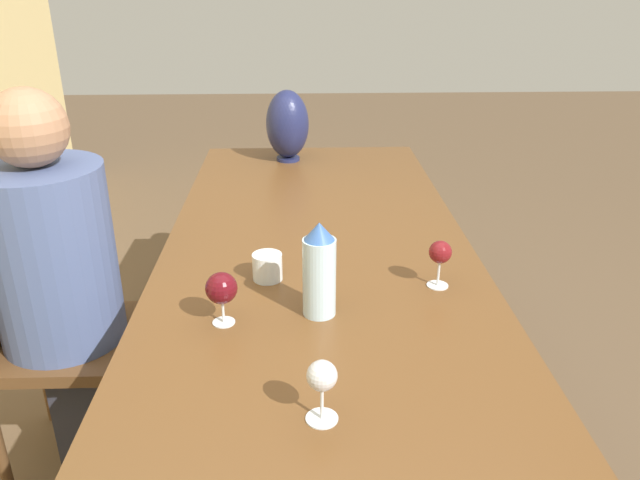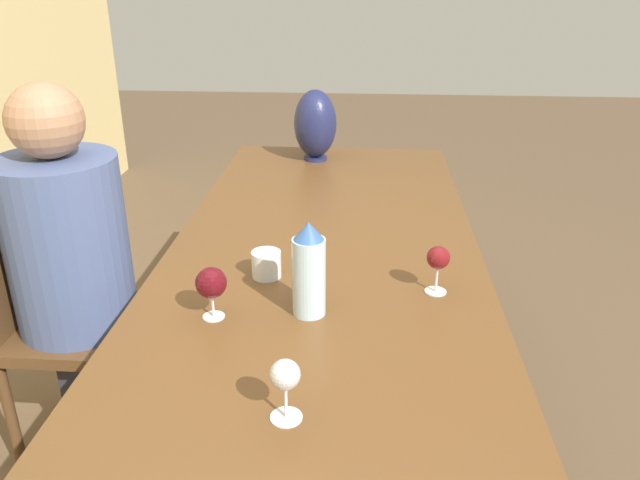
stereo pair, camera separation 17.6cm
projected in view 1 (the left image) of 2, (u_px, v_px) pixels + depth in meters
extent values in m
cube|color=brown|center=(323.00, 317.00, 1.61)|extent=(3.12, 0.97, 0.04)
cylinder|color=brown|center=(388.00, 230.00, 3.11)|extent=(0.07, 0.07, 0.71)
cylinder|color=brown|center=(233.00, 232.00, 3.08)|extent=(0.07, 0.07, 0.71)
cylinder|color=silver|center=(319.00, 277.00, 1.55)|extent=(0.08, 0.08, 0.20)
cone|color=#33599E|center=(319.00, 231.00, 1.49)|extent=(0.08, 0.08, 0.04)
cylinder|color=silver|center=(267.00, 267.00, 1.74)|extent=(0.08, 0.08, 0.08)
cylinder|color=#1E234C|center=(288.00, 159.00, 2.83)|extent=(0.10, 0.10, 0.01)
ellipsoid|color=#1E234C|center=(287.00, 124.00, 2.77)|extent=(0.19, 0.19, 0.30)
cylinder|color=silver|center=(322.00, 418.00, 1.22)|extent=(0.06, 0.06, 0.00)
cylinder|color=silver|center=(322.00, 402.00, 1.20)|extent=(0.01, 0.01, 0.07)
sphere|color=silver|center=(322.00, 376.00, 1.17)|extent=(0.06, 0.06, 0.06)
cylinder|color=silver|center=(437.00, 285.00, 1.72)|extent=(0.06, 0.06, 0.00)
cylinder|color=silver|center=(439.00, 273.00, 1.71)|extent=(0.01, 0.01, 0.07)
sphere|color=maroon|center=(440.00, 252.00, 1.68)|extent=(0.06, 0.06, 0.06)
cylinder|color=silver|center=(224.00, 322.00, 1.54)|extent=(0.06, 0.06, 0.00)
cylinder|color=silver|center=(223.00, 311.00, 1.53)|extent=(0.01, 0.01, 0.06)
sphere|color=#510C14|center=(221.00, 288.00, 1.50)|extent=(0.08, 0.08, 0.08)
cube|color=brown|center=(68.00, 341.00, 2.00)|extent=(0.44, 0.44, 0.04)
cylinder|color=brown|center=(123.00, 440.00, 1.92)|extent=(0.04, 0.04, 0.44)
cylinder|color=brown|center=(149.00, 367.00, 2.27)|extent=(0.04, 0.04, 0.44)
cylinder|color=brown|center=(44.00, 369.00, 2.26)|extent=(0.04, 0.04, 0.44)
cube|color=#2D2D38|center=(99.00, 396.00, 2.09)|extent=(0.28, 0.21, 0.48)
cylinder|color=#475684|center=(52.00, 256.00, 1.87)|extent=(0.37, 0.37, 0.56)
sphere|color=#9E7051|center=(27.00, 128.00, 1.72)|extent=(0.22, 0.22, 0.22)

